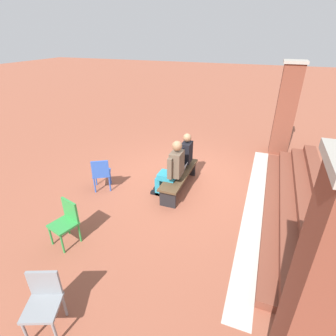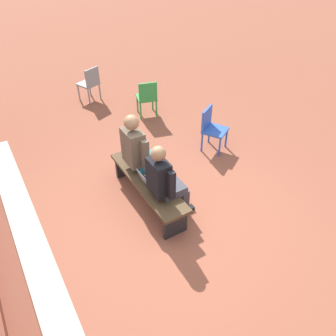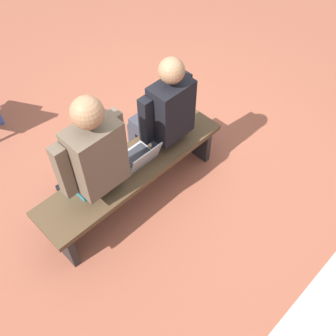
{
  "view_description": "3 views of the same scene",
  "coord_description": "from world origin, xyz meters",
  "px_view_note": "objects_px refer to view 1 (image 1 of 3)",
  "views": [
    {
      "loc": [
        5.73,
        1.74,
        3.49
      ],
      "look_at": [
        0.9,
        -0.09,
        0.81
      ],
      "focal_mm": 28.0,
      "sensor_mm": 36.0,
      "label": 1
    },
    {
      "loc": [
        -3.03,
        1.74,
        3.69
      ],
      "look_at": [
        -0.13,
        -0.03,
        1.01
      ],
      "focal_mm": 35.0,
      "sensor_mm": 36.0,
      "label": 2
    },
    {
      "loc": [
        1.68,
        1.74,
        3.01
      ],
      "look_at": [
        0.31,
        0.35,
        0.63
      ],
      "focal_mm": 42.0,
      "sensor_mm": 36.0,
      "label": 3
    }
  ],
  "objects_px": {
    "person_student": "(183,156)",
    "laptop": "(181,170)",
    "person_adult": "(172,168)",
    "plastic_chair_foreground": "(44,299)",
    "bench": "(179,176)",
    "plastic_chair_by_pillar": "(66,220)",
    "plastic_chair_mid_courtyard": "(101,172)"
  },
  "relations": [
    {
      "from": "person_adult",
      "to": "plastic_chair_mid_courtyard",
      "type": "distance_m",
      "value": 1.75
    },
    {
      "from": "bench",
      "to": "plastic_chair_by_pillar",
      "type": "height_order",
      "value": "plastic_chair_by_pillar"
    },
    {
      "from": "bench",
      "to": "plastic_chair_mid_courtyard",
      "type": "height_order",
      "value": "plastic_chair_mid_courtyard"
    },
    {
      "from": "person_student",
      "to": "person_adult",
      "type": "height_order",
      "value": "person_adult"
    },
    {
      "from": "person_adult",
      "to": "plastic_chair_foreground",
      "type": "bearing_deg",
      "value": -7.51
    },
    {
      "from": "person_student",
      "to": "laptop",
      "type": "relative_size",
      "value": 4.13
    },
    {
      "from": "bench",
      "to": "plastic_chair_mid_courtyard",
      "type": "relative_size",
      "value": 2.14
    },
    {
      "from": "person_student",
      "to": "laptop",
      "type": "xyz_separation_m",
      "value": [
        0.35,
        0.08,
        -0.21
      ]
    },
    {
      "from": "person_adult",
      "to": "plastic_chair_foreground",
      "type": "relative_size",
      "value": 1.68
    },
    {
      "from": "bench",
      "to": "laptop",
      "type": "distance_m",
      "value": 0.16
    },
    {
      "from": "person_student",
      "to": "plastic_chair_by_pillar",
      "type": "xyz_separation_m",
      "value": [
        2.89,
        -1.26,
        -0.23
      ]
    },
    {
      "from": "person_student",
      "to": "plastic_chair_by_pillar",
      "type": "height_order",
      "value": "person_student"
    },
    {
      "from": "person_student",
      "to": "laptop",
      "type": "distance_m",
      "value": 0.42
    },
    {
      "from": "bench",
      "to": "person_student",
      "type": "xyz_separation_m",
      "value": [
        -0.43,
        -0.07,
        0.35
      ]
    },
    {
      "from": "bench",
      "to": "person_student",
      "type": "bearing_deg",
      "value": -171.19
    },
    {
      "from": "person_adult",
      "to": "laptop",
      "type": "distance_m",
      "value": 0.49
    },
    {
      "from": "plastic_chair_by_pillar",
      "to": "bench",
      "type": "bearing_deg",
      "value": 151.62
    },
    {
      "from": "laptop",
      "to": "plastic_chair_mid_courtyard",
      "type": "height_order",
      "value": "plastic_chair_mid_courtyard"
    },
    {
      "from": "person_student",
      "to": "plastic_chair_by_pillar",
      "type": "bearing_deg",
      "value": -23.64
    },
    {
      "from": "plastic_chair_mid_courtyard",
      "to": "plastic_chair_foreground",
      "type": "relative_size",
      "value": 1.0
    },
    {
      "from": "laptop",
      "to": "person_adult",
      "type": "bearing_deg",
      "value": -11.45
    },
    {
      "from": "laptop",
      "to": "plastic_chair_foreground",
      "type": "bearing_deg",
      "value": -7.93
    },
    {
      "from": "bench",
      "to": "person_adult",
      "type": "xyz_separation_m",
      "value": [
        0.34,
        -0.07,
        0.39
      ]
    },
    {
      "from": "person_student",
      "to": "plastic_chair_by_pillar",
      "type": "distance_m",
      "value": 3.16
    },
    {
      "from": "person_adult",
      "to": "plastic_chair_mid_courtyard",
      "type": "relative_size",
      "value": 1.68
    },
    {
      "from": "plastic_chair_foreground",
      "to": "person_student",
      "type": "bearing_deg",
      "value": 173.75
    },
    {
      "from": "bench",
      "to": "person_adult",
      "type": "distance_m",
      "value": 0.52
    },
    {
      "from": "plastic_chair_foreground",
      "to": "plastic_chair_mid_courtyard",
      "type": "bearing_deg",
      "value": -158.69
    },
    {
      "from": "bench",
      "to": "laptop",
      "type": "bearing_deg",
      "value": 170.47
    },
    {
      "from": "person_adult",
      "to": "plastic_chair_foreground",
      "type": "xyz_separation_m",
      "value": [
        3.51,
        -0.46,
        -0.26
      ]
    },
    {
      "from": "bench",
      "to": "plastic_chair_foreground",
      "type": "xyz_separation_m",
      "value": [
        3.85,
        -0.53,
        0.13
      ]
    },
    {
      "from": "person_adult",
      "to": "person_student",
      "type": "bearing_deg",
      "value": 179.6
    }
  ]
}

